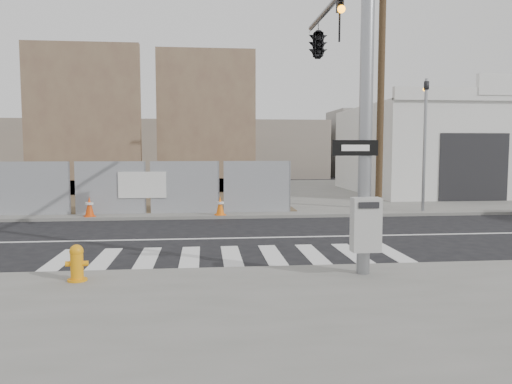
{
  "coord_description": "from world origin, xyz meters",
  "views": [
    {
      "loc": [
        -0.63,
        -14.32,
        2.61
      ],
      "look_at": [
        0.78,
        -0.59,
        1.4
      ],
      "focal_mm": 35.0,
      "sensor_mm": 36.0,
      "label": 1
    }
  ],
  "objects": [
    {
      "name": "concrete_wall_left",
      "position": [
        -7.0,
        13.08,
        3.38
      ],
      "size": [
        6.0,
        1.3,
        8.0
      ],
      "color": "brown",
      "rests_on": "sidewalk_far"
    },
    {
      "name": "sidewalk_far",
      "position": [
        0.0,
        14.0,
        0.06
      ],
      "size": [
        50.0,
        20.0,
        0.12
      ],
      "primitive_type": "cube",
      "color": "slate",
      "rests_on": "ground"
    },
    {
      "name": "traffic_cone_c",
      "position": [
        -4.84,
        4.32,
        0.48
      ],
      "size": [
        0.51,
        0.51,
        0.74
      ],
      "rotation": [
        0.0,
        0.0,
        0.42
      ],
      "color": "#D8430B",
      "rests_on": "sidewalk_far"
    },
    {
      "name": "concrete_wall_right",
      "position": [
        -0.5,
        14.08,
        3.38
      ],
      "size": [
        5.5,
        1.3,
        8.0
      ],
      "color": "brown",
      "rests_on": "sidewalk_far"
    },
    {
      "name": "fire_hydrant",
      "position": [
        -3.04,
        -4.8,
        0.46
      ],
      "size": [
        0.43,
        0.4,
        0.69
      ],
      "rotation": [
        0.0,
        0.0,
        0.12
      ],
      "color": "orange",
      "rests_on": "sidewalk_near"
    },
    {
      "name": "ground",
      "position": [
        0.0,
        0.0,
        0.0
      ],
      "size": [
        100.0,
        100.0,
        0.0
      ],
      "primitive_type": "plane",
      "color": "black",
      "rests_on": "ground"
    },
    {
      "name": "utility_pole_right",
      "position": [
        6.5,
        5.5,
        5.2
      ],
      "size": [
        1.6,
        0.28,
        10.0
      ],
      "color": "#4B3923",
      "rests_on": "sidewalk_far"
    },
    {
      "name": "auto_shop",
      "position": [
        14.0,
        12.97,
        2.54
      ],
      "size": [
        12.0,
        10.2,
        5.95
      ],
      "color": "silver",
      "rests_on": "sidewalk_far"
    },
    {
      "name": "traffic_cone_d",
      "position": [
        -0.07,
        4.22,
        0.47
      ],
      "size": [
        0.44,
        0.44,
        0.72
      ],
      "rotation": [
        0.0,
        0.0,
        0.23
      ],
      "color": "orange",
      "rests_on": "sidewalk_far"
    },
    {
      "name": "signal_pole",
      "position": [
        2.49,
        -2.05,
        4.78
      ],
      "size": [
        0.96,
        5.87,
        7.0
      ],
      "color": "gray",
      "rests_on": "sidewalk_near"
    },
    {
      "name": "far_signal_pole",
      "position": [
        8.0,
        4.6,
        3.48
      ],
      "size": [
        0.16,
        0.2,
        5.6
      ],
      "color": "gray",
      "rests_on": "sidewalk_far"
    }
  ]
}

